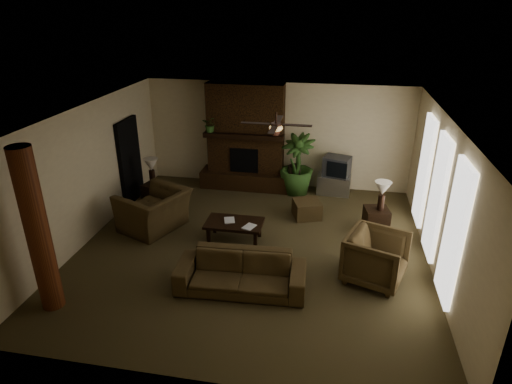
% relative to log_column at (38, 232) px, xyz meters
% --- Properties ---
extents(room_shell, '(7.00, 7.00, 7.00)m').
position_rel_log_column_xyz_m(room_shell, '(2.95, 2.40, 0.00)').
color(room_shell, brown).
rests_on(room_shell, ground).
extents(fireplace, '(2.40, 0.70, 2.80)m').
position_rel_log_column_xyz_m(fireplace, '(2.15, 5.62, -0.24)').
color(fireplace, '#422711').
rests_on(fireplace, ground).
extents(windows, '(0.08, 3.65, 2.35)m').
position_rel_log_column_xyz_m(windows, '(6.40, 2.60, -0.05)').
color(windows, white).
rests_on(windows, ground).
extents(log_column, '(0.36, 0.36, 2.80)m').
position_rel_log_column_xyz_m(log_column, '(0.00, 0.00, 0.00)').
color(log_column, brown).
rests_on(log_column, ground).
extents(doorway, '(0.10, 1.00, 2.10)m').
position_rel_log_column_xyz_m(doorway, '(-0.49, 4.20, -0.35)').
color(doorway, black).
rests_on(doorway, ground).
extents(ceiling_fan, '(1.35, 1.35, 0.37)m').
position_rel_log_column_xyz_m(ceiling_fan, '(3.35, 2.70, 1.13)').
color(ceiling_fan, '#311F16').
rests_on(ceiling_fan, ceiling).
extents(sofa, '(2.29, 0.77, 0.88)m').
position_rel_log_column_xyz_m(sofa, '(3.01, 1.02, -0.96)').
color(sofa, '#4C3B20').
rests_on(sofa, ground).
extents(armchair_left, '(1.33, 1.59, 1.18)m').
position_rel_log_column_xyz_m(armchair_left, '(0.64, 2.87, -0.81)').
color(armchair_left, '#4C3B20').
rests_on(armchair_left, ground).
extents(armchair_right, '(1.22, 1.25, 1.03)m').
position_rel_log_column_xyz_m(armchair_right, '(5.34, 1.72, -0.89)').
color(armchair_right, '#4C3B20').
rests_on(armchair_right, ground).
extents(coffee_table, '(1.20, 0.70, 0.43)m').
position_rel_log_column_xyz_m(coffee_table, '(2.51, 2.67, -1.03)').
color(coffee_table, black).
rests_on(coffee_table, ground).
extents(ottoman, '(0.76, 0.76, 0.40)m').
position_rel_log_column_xyz_m(ottoman, '(3.94, 4.05, -1.20)').
color(ottoman, '#4C3B20').
rests_on(ottoman, ground).
extents(tv_stand, '(0.88, 0.55, 0.50)m').
position_rel_log_column_xyz_m(tv_stand, '(4.53, 5.55, -1.15)').
color(tv_stand, '#B7B7BA').
rests_on(tv_stand, ground).
extents(tv, '(0.76, 0.68, 0.52)m').
position_rel_log_column_xyz_m(tv, '(4.58, 5.54, -0.64)').
color(tv, '#363639').
rests_on(tv, tv_stand).
extents(floor_vase, '(0.34, 0.34, 0.77)m').
position_rel_log_column_xyz_m(floor_vase, '(3.48, 5.55, -0.97)').
color(floor_vase, '#2F211A').
rests_on(floor_vase, ground).
extents(floor_plant, '(1.37, 1.79, 0.89)m').
position_rel_log_column_xyz_m(floor_plant, '(3.55, 5.42, -0.96)').
color(floor_plant, '#365E25').
rests_on(floor_plant, ground).
extents(side_table_left, '(0.62, 0.62, 0.55)m').
position_rel_log_column_xyz_m(side_table_left, '(0.17, 4.06, -1.12)').
color(side_table_left, black).
rests_on(side_table_left, ground).
extents(lamp_left, '(0.44, 0.44, 0.65)m').
position_rel_log_column_xyz_m(lamp_left, '(0.12, 4.07, -0.40)').
color(lamp_left, '#311F16').
rests_on(lamp_left, side_table_left).
extents(side_table_right, '(0.58, 0.58, 0.55)m').
position_rel_log_column_xyz_m(side_table_right, '(5.49, 3.61, -1.12)').
color(side_table_right, black).
rests_on(side_table_right, ground).
extents(lamp_right, '(0.38, 0.38, 0.65)m').
position_rel_log_column_xyz_m(lamp_right, '(5.54, 3.59, -0.40)').
color(lamp_right, '#311F16').
rests_on(lamp_right, side_table_right).
extents(mantel_plant, '(0.42, 0.46, 0.33)m').
position_rel_log_column_xyz_m(mantel_plant, '(1.28, 5.36, 0.32)').
color(mantel_plant, '#365E25').
rests_on(mantel_plant, fireplace).
extents(mantel_vase, '(0.25, 0.25, 0.22)m').
position_rel_log_column_xyz_m(mantel_vase, '(2.99, 5.33, 0.27)').
color(mantel_vase, brown).
rests_on(mantel_vase, fireplace).
extents(book_a, '(0.21, 0.09, 0.29)m').
position_rel_log_column_xyz_m(book_a, '(2.29, 2.67, -0.83)').
color(book_a, '#999999').
rests_on(book_a, coffee_table).
extents(book_b, '(0.21, 0.10, 0.29)m').
position_rel_log_column_xyz_m(book_b, '(2.77, 2.54, -0.82)').
color(book_b, '#999999').
rests_on(book_b, coffee_table).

